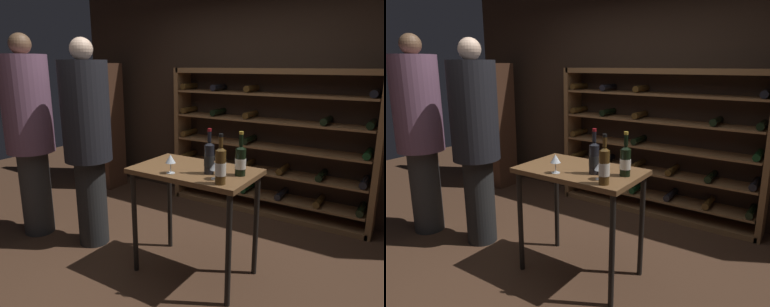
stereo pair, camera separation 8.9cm
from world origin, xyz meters
The scene contains 12 objects.
ground_plane centered at (0.00, 0.00, 0.00)m, with size 9.79×9.79×0.00m, color #472D1E.
back_wall centered at (0.00, 1.89, 1.46)m, with size 5.58×0.10×2.93m, color #332319.
wine_rack centered at (0.21, 1.68, 0.84)m, with size 2.43×0.32×1.72m.
tasting_table centered at (0.21, 0.11, 0.81)m, with size 0.99×0.60×0.93m.
person_bystander_red_print centered at (-0.94, 0.02, 1.11)m, with size 0.45×0.45×2.00m.
person_guest_plum_blouse centered at (-1.62, -0.13, 1.14)m, with size 0.47×0.47×2.05m.
display_cabinet centered at (-2.14, 1.39, 0.89)m, with size 0.44×0.36×1.78m, color #4C2D1E.
wine_bottle_red_label centered at (0.56, -0.11, 1.07)m, with size 0.08×0.08×0.36m.
wine_bottle_black_capsule centered at (0.59, 0.15, 1.05)m, with size 0.08×0.08×0.34m.
wine_bottle_amber_reserve centered at (0.37, 0.06, 1.06)m, with size 0.08×0.08×0.35m.
wine_glass_stemmed_left centered at (0.11, -0.09, 1.04)m, with size 0.08×0.08×0.15m.
wine_glass_stemmed_right centered at (0.48, -0.03, 1.03)m, with size 0.09×0.09×0.14m.
Camera 2 is at (1.76, -2.19, 1.76)m, focal length 33.40 mm.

